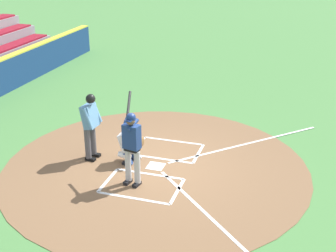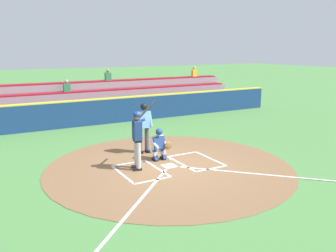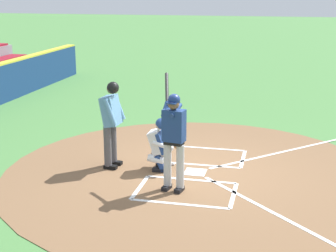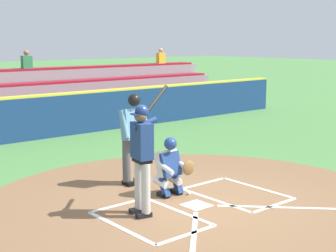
% 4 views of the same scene
% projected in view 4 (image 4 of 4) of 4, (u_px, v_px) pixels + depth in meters
% --- Properties ---
extents(ground_plane, '(120.00, 120.00, 0.00)m').
position_uv_depth(ground_plane, '(196.00, 206.00, 8.84)').
color(ground_plane, '#4C8442').
extents(dirt_circle, '(8.00, 8.00, 0.01)m').
position_uv_depth(dirt_circle, '(196.00, 206.00, 8.84)').
color(dirt_circle, brown).
rests_on(dirt_circle, ground).
extents(home_plate_and_chalk, '(7.93, 4.91, 0.01)m').
position_uv_depth(home_plate_and_chalk, '(233.00, 218.00, 8.18)').
color(home_plate_and_chalk, white).
rests_on(home_plate_and_chalk, dirt_circle).
extents(batter, '(1.03, 0.58, 2.13)m').
position_uv_depth(batter, '(142.00, 151.00, 8.20)').
color(batter, '#BCBCBC').
rests_on(batter, ground).
extents(catcher, '(0.59, 0.60, 1.13)m').
position_uv_depth(catcher, '(170.00, 165.00, 9.32)').
color(catcher, black).
rests_on(catcher, ground).
extents(plate_umpire, '(0.60, 0.44, 1.86)m').
position_uv_depth(plate_umpire, '(133.00, 133.00, 9.96)').
color(plate_umpire, '#4C4C51').
rests_on(plate_umpire, ground).
extents(baseball, '(0.07, 0.07, 0.07)m').
position_uv_depth(baseball, '(189.00, 193.00, 9.44)').
color(baseball, white).
rests_on(baseball, ground).
extents(backstop_wall, '(22.00, 0.36, 1.31)m').
position_uv_depth(backstop_wall, '(18.00, 119.00, 14.38)').
color(backstop_wall, navy).
rests_on(backstop_wall, ground).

